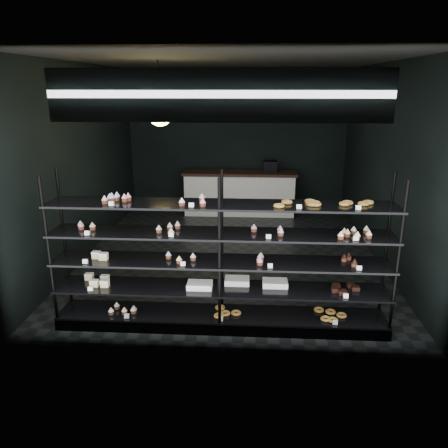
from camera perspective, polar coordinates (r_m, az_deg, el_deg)
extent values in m
cube|color=black|center=(7.76, 0.89, -3.75)|extent=(5.00, 6.00, 0.01)
cube|color=black|center=(7.23, 1.02, 20.48)|extent=(5.00, 6.00, 0.01)
cube|color=black|center=(10.30, 1.71, 10.77)|extent=(5.00, 0.01, 3.20)
cube|color=black|center=(4.41, -0.79, 1.29)|extent=(5.00, 0.01, 3.20)
cube|color=black|center=(7.85, -17.78, 7.75)|extent=(0.01, 6.00, 3.20)
cube|color=black|center=(7.64, 20.18, 7.26)|extent=(0.01, 6.00, 3.20)
cube|color=black|center=(5.53, -0.41, -12.52)|extent=(4.00, 0.50, 0.12)
cylinder|color=black|center=(5.43, -21.88, -3.70)|extent=(0.04, 0.04, 1.85)
cylinder|color=black|center=(5.80, -20.10, -2.13)|extent=(0.04, 0.04, 1.85)
cylinder|color=black|center=(4.93, -0.60, -4.49)|extent=(0.04, 0.04, 1.85)
cylinder|color=black|center=(5.34, -0.27, -2.71)|extent=(0.04, 0.04, 1.85)
cylinder|color=black|center=(5.18, 21.76, -4.67)|extent=(0.04, 0.04, 1.85)
cylinder|color=black|center=(5.57, 20.42, -2.97)|extent=(0.04, 0.04, 1.85)
cube|color=black|center=(5.49, -0.41, -11.71)|extent=(4.00, 0.50, 0.03)
cube|color=black|center=(5.33, -0.42, -8.43)|extent=(4.00, 0.50, 0.02)
cube|color=black|center=(5.18, -0.42, -4.96)|extent=(4.00, 0.50, 0.02)
cube|color=black|center=(5.06, -0.43, -1.30)|extent=(4.00, 0.50, 0.02)
cube|color=black|center=(4.95, -0.44, 2.53)|extent=(4.00, 0.50, 0.02)
cube|color=white|center=(5.01, -14.96, 2.55)|extent=(0.06, 0.04, 0.06)
cube|color=white|center=(4.80, -4.44, 2.46)|extent=(0.06, 0.04, 0.06)
cube|color=white|center=(4.79, 9.57, 2.21)|extent=(0.05, 0.04, 0.06)
cube|color=white|center=(4.91, 17.43, 2.01)|extent=(0.06, 0.04, 0.06)
cube|color=white|center=(5.21, -17.68, -1.16)|extent=(0.06, 0.04, 0.06)
cube|color=white|center=(4.95, -7.30, -1.42)|extent=(0.05, 0.04, 0.06)
cube|color=white|center=(4.87, 5.95, -1.69)|extent=(0.05, 0.04, 0.06)
cube|color=white|center=(5.00, 16.83, -1.84)|extent=(0.06, 0.04, 0.06)
cube|color=white|center=(5.34, -17.86, -4.69)|extent=(0.06, 0.04, 0.06)
cube|color=white|center=(5.05, -5.74, -5.21)|extent=(0.06, 0.04, 0.06)
cube|color=white|center=(5.00, 6.46, -5.49)|extent=(0.05, 0.04, 0.06)
cube|color=white|center=(5.13, 16.75, -5.53)|extent=(0.06, 0.04, 0.06)
cube|color=white|center=(5.46, -16.84, -8.13)|extent=(0.06, 0.04, 0.06)
cube|color=white|center=(5.27, 16.11, -9.04)|extent=(0.06, 0.04, 0.06)
cube|color=white|center=(5.51, -12.98, -11.64)|extent=(0.06, 0.04, 0.06)
cube|color=white|center=(5.31, -0.24, -12.32)|extent=(0.05, 0.04, 0.06)
cube|color=white|center=(5.41, 14.44, -12.38)|extent=(0.06, 0.04, 0.06)
cube|color=#0C1C40|center=(4.31, -0.78, 16.42)|extent=(3.20, 0.04, 0.45)
cube|color=white|center=(4.29, -0.80, 16.42)|extent=(3.30, 0.02, 0.50)
cylinder|color=black|center=(6.50, -8.55, 18.02)|extent=(0.01, 0.01, 0.56)
sphere|color=#FFCC59|center=(6.51, -8.37, 14.05)|extent=(0.35, 0.35, 0.35)
cube|color=white|center=(10.01, 2.02, 3.92)|extent=(2.46, 0.60, 0.92)
cube|color=black|center=(9.90, 2.05, 6.68)|extent=(2.56, 0.65, 0.06)
cube|color=black|center=(9.88, 6.03, 7.48)|extent=(0.30, 0.30, 0.25)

